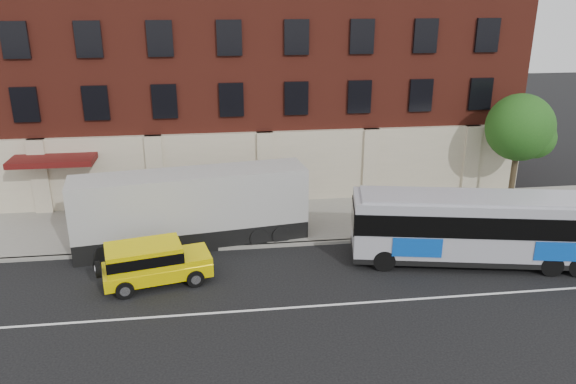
{
  "coord_description": "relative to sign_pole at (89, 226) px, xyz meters",
  "views": [
    {
      "loc": [
        -2.57,
        -18.0,
        11.45
      ],
      "look_at": [
        0.47,
        5.5,
        2.91
      ],
      "focal_mm": 34.97,
      "sensor_mm": 36.0,
      "label": 1
    }
  ],
  "objects": [
    {
      "name": "sign_pole",
      "position": [
        0.0,
        0.0,
        0.0
      ],
      "size": [
        0.3,
        0.2,
        2.5
      ],
      "color": "slate",
      "rests_on": "ground"
    },
    {
      "name": "yellow_suv",
      "position": [
        3.02,
        -2.99,
        -0.44
      ],
      "size": [
        4.72,
        2.72,
        1.76
      ],
      "color": "#E5CD00",
      "rests_on": "ground"
    },
    {
      "name": "sidewalk",
      "position": [
        8.5,
        2.85,
        -1.38
      ],
      "size": [
        60.0,
        6.0,
        0.15
      ],
      "primitive_type": "cube",
      "color": "gray",
      "rests_on": "ground"
    },
    {
      "name": "building",
      "position": [
        8.49,
        10.77,
        6.13
      ],
      "size": [
        30.0,
        12.1,
        15.0
      ],
      "color": "maroon",
      "rests_on": "sidewalk"
    },
    {
      "name": "ground",
      "position": [
        8.5,
        -6.15,
        -1.45
      ],
      "size": [
        120.0,
        120.0,
        0.0
      ],
      "primitive_type": "plane",
      "color": "black",
      "rests_on": "ground"
    },
    {
      "name": "kerb",
      "position": [
        8.5,
        -0.15,
        -1.38
      ],
      "size": [
        60.0,
        0.25,
        0.15
      ],
      "primitive_type": "cube",
      "color": "gray",
      "rests_on": "ground"
    },
    {
      "name": "street_tree",
      "position": [
        22.04,
        3.34,
        2.96
      ],
      "size": [
        3.6,
        3.6,
        6.2
      ],
      "color": "#3A2D1D",
      "rests_on": "sidewalk"
    },
    {
      "name": "city_bus",
      "position": [
        17.35,
        -2.93,
        0.29
      ],
      "size": [
        11.74,
        4.63,
        3.15
      ],
      "color": "#A1A2AB",
      "rests_on": "ground"
    },
    {
      "name": "shipping_container",
      "position": [
        4.59,
        0.65,
        0.32
      ],
      "size": [
        10.97,
        3.68,
        3.59
      ],
      "color": "black",
      "rests_on": "ground"
    },
    {
      "name": "lane_line",
      "position": [
        8.5,
        -5.65,
        -1.45
      ],
      "size": [
        60.0,
        0.12,
        0.01
      ],
      "primitive_type": "cube",
      "color": "silver",
      "rests_on": "ground"
    }
  ]
}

